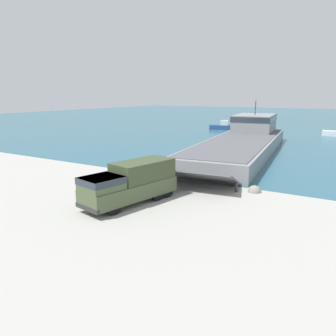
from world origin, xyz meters
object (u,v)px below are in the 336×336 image
landing_craft (244,139)px  mooring_bollard (236,186)px  military_truck (131,182)px  moored_boat_b (223,126)px  soldier_on_ramp (92,190)px

landing_craft → mooring_bollard: size_ratio=42.05×
landing_craft → mooring_bollard: bearing=-80.3°
military_truck → moored_boat_b: (-13.70, 54.77, -0.92)m
moored_boat_b → mooring_bollard: bearing=-174.0°
landing_craft → military_truck: (0.14, -28.55, -0.05)m
landing_craft → soldier_on_ramp: (-2.53, -29.95, -0.67)m
soldier_on_ramp → landing_craft: bearing=-127.7°
military_truck → soldier_on_ramp: military_truck is taller
military_truck → moored_boat_b: bearing=-153.6°
military_truck → mooring_bollard: bearing=151.2°
soldier_on_ramp → mooring_bollard: (8.80, 8.39, -0.52)m
landing_craft → soldier_on_ramp: 30.06m
soldier_on_ramp → moored_boat_b: moored_boat_b is taller
moored_boat_b → mooring_bollard: size_ratio=6.88×
military_truck → soldier_on_ramp: size_ratio=4.75×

